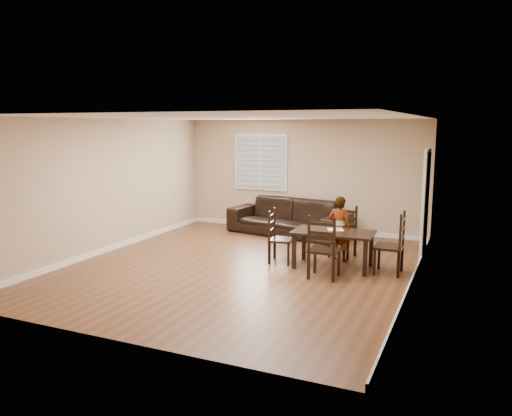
{
  "coord_description": "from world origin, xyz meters",
  "views": [
    {
      "loc": [
        3.79,
        -8.01,
        2.56
      ],
      "look_at": [
        0.03,
        0.59,
        1.0
      ],
      "focal_mm": 35.0,
      "sensor_mm": 36.0,
      "label": 1
    }
  ],
  "objects_px": {
    "chair_far": "(322,251)",
    "sofa": "(289,217)",
    "dining_table": "(333,236)",
    "donut": "(336,228)",
    "child": "(340,228)",
    "chair_left": "(275,238)",
    "chair_right": "(397,246)",
    "chair_near": "(345,233)"
  },
  "relations": [
    {
      "from": "chair_far",
      "to": "chair_left",
      "type": "bearing_deg",
      "value": -34.31
    },
    {
      "from": "dining_table",
      "to": "donut",
      "type": "height_order",
      "value": "donut"
    },
    {
      "from": "chair_near",
      "to": "donut",
      "type": "bearing_deg",
      "value": -79.05
    },
    {
      "from": "chair_right",
      "to": "donut",
      "type": "height_order",
      "value": "chair_right"
    },
    {
      "from": "chair_right",
      "to": "donut",
      "type": "distance_m",
      "value": 1.13
    },
    {
      "from": "sofa",
      "to": "chair_far",
      "type": "bearing_deg",
      "value": -50.99
    },
    {
      "from": "child",
      "to": "chair_right",
      "type": "bearing_deg",
      "value": 166.96
    },
    {
      "from": "child",
      "to": "donut",
      "type": "distance_m",
      "value": 0.37
    },
    {
      "from": "chair_near",
      "to": "chair_right",
      "type": "relative_size",
      "value": 0.92
    },
    {
      "from": "dining_table",
      "to": "donut",
      "type": "relative_size",
      "value": 15.08
    },
    {
      "from": "donut",
      "to": "sofa",
      "type": "distance_m",
      "value": 2.75
    },
    {
      "from": "chair_near",
      "to": "child",
      "type": "distance_m",
      "value": 0.44
    },
    {
      "from": "chair_far",
      "to": "donut",
      "type": "bearing_deg",
      "value": -90.4
    },
    {
      "from": "dining_table",
      "to": "child",
      "type": "bearing_deg",
      "value": 90.0
    },
    {
      "from": "chair_far",
      "to": "sofa",
      "type": "distance_m",
      "value": 3.53
    },
    {
      "from": "chair_near",
      "to": "donut",
      "type": "relative_size",
      "value": 10.38
    },
    {
      "from": "dining_table",
      "to": "child",
      "type": "relative_size",
      "value": 1.17
    },
    {
      "from": "chair_right",
      "to": "donut",
      "type": "relative_size",
      "value": 11.34
    },
    {
      "from": "chair_near",
      "to": "chair_far",
      "type": "relative_size",
      "value": 0.92
    },
    {
      "from": "chair_far",
      "to": "donut",
      "type": "height_order",
      "value": "chair_far"
    },
    {
      "from": "dining_table",
      "to": "chair_right",
      "type": "height_order",
      "value": "chair_right"
    },
    {
      "from": "chair_far",
      "to": "sofa",
      "type": "xyz_separation_m",
      "value": [
        -1.71,
        3.09,
        -0.08
      ]
    },
    {
      "from": "dining_table",
      "to": "chair_left",
      "type": "height_order",
      "value": "chair_left"
    },
    {
      "from": "child",
      "to": "dining_table",
      "type": "bearing_deg",
      "value": 102.06
    },
    {
      "from": "chair_left",
      "to": "child",
      "type": "height_order",
      "value": "child"
    },
    {
      "from": "child",
      "to": "sofa",
      "type": "height_order",
      "value": "child"
    },
    {
      "from": "dining_table",
      "to": "sofa",
      "type": "distance_m",
      "value": 2.86
    },
    {
      "from": "chair_far",
      "to": "dining_table",
      "type": "bearing_deg",
      "value": -89.34
    },
    {
      "from": "chair_left",
      "to": "chair_near",
      "type": "bearing_deg",
      "value": -55.2
    },
    {
      "from": "chair_far",
      "to": "donut",
      "type": "relative_size",
      "value": 11.3
    },
    {
      "from": "sofa",
      "to": "chair_left",
      "type": "bearing_deg",
      "value": -66.05
    },
    {
      "from": "child",
      "to": "donut",
      "type": "xyz_separation_m",
      "value": [
        0.03,
        -0.36,
        0.07
      ]
    },
    {
      "from": "chair_right",
      "to": "chair_near",
      "type": "bearing_deg",
      "value": -128.43
    },
    {
      "from": "child",
      "to": "sofa",
      "type": "xyz_separation_m",
      "value": [
        -1.67,
        1.78,
        -0.21
      ]
    },
    {
      "from": "chair_far",
      "to": "child",
      "type": "bearing_deg",
      "value": -89.29
    },
    {
      "from": "child",
      "to": "sofa",
      "type": "distance_m",
      "value": 2.45
    },
    {
      "from": "chair_left",
      "to": "sofa",
      "type": "distance_m",
      "value": 2.42
    },
    {
      "from": "chair_left",
      "to": "chair_far",
      "type": "bearing_deg",
      "value": -129.91
    },
    {
      "from": "chair_left",
      "to": "chair_right",
      "type": "relative_size",
      "value": 0.91
    },
    {
      "from": "dining_table",
      "to": "donut",
      "type": "bearing_deg",
      "value": 83.66
    },
    {
      "from": "chair_near",
      "to": "child",
      "type": "height_order",
      "value": "child"
    },
    {
      "from": "donut",
      "to": "chair_far",
      "type": "bearing_deg",
      "value": -89.32
    }
  ]
}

